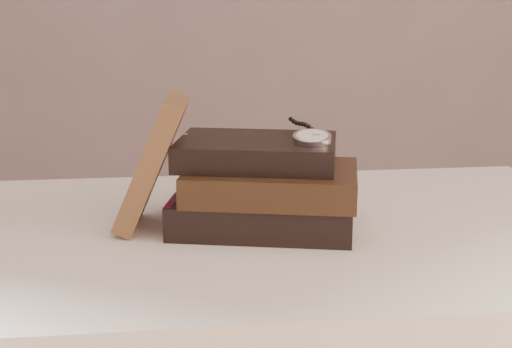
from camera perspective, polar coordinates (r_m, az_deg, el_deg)
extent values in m
cube|color=white|center=(1.05, -0.11, -5.11)|extent=(1.00, 0.60, 0.04)
cube|color=white|center=(1.07, -0.11, -8.14)|extent=(0.88, 0.49, 0.08)
cube|color=black|center=(1.04, 0.55, -2.79)|extent=(0.27, 0.22, 0.05)
cube|color=beige|center=(1.04, 0.71, -2.79)|extent=(0.26, 0.20, 0.04)
cube|color=gold|center=(1.08, -5.53, -2.18)|extent=(0.01, 0.01, 0.05)
cube|color=maroon|center=(1.06, -5.75, -2.56)|extent=(0.05, 0.15, 0.05)
cube|color=black|center=(1.02, 1.18, -0.64)|extent=(0.26, 0.20, 0.04)
cube|color=beige|center=(1.02, 1.35, -0.65)|extent=(0.25, 0.19, 0.03)
cube|color=gold|center=(1.06, -4.65, -0.14)|extent=(0.01, 0.01, 0.04)
cube|color=black|center=(1.03, 0.06, 1.68)|extent=(0.24, 0.19, 0.04)
cube|color=beige|center=(1.03, 0.23, 1.67)|extent=(0.23, 0.18, 0.03)
cube|color=gold|center=(1.07, -5.29, 2.07)|extent=(0.01, 0.01, 0.04)
cube|color=#4A2F1C|center=(1.03, -7.80, 0.84)|extent=(0.11, 0.13, 0.18)
cylinder|color=silver|center=(0.99, 4.22, 2.64)|extent=(0.06, 0.06, 0.02)
cylinder|color=white|center=(0.99, 4.23, 2.89)|extent=(0.05, 0.05, 0.01)
torus|color=silver|center=(0.99, 4.23, 2.86)|extent=(0.06, 0.06, 0.01)
cylinder|color=silver|center=(1.02, 4.30, 2.96)|extent=(0.01, 0.01, 0.01)
cube|color=black|center=(1.00, 4.24, 3.02)|extent=(0.00, 0.01, 0.00)
cube|color=black|center=(0.99, 4.52, 2.94)|extent=(0.01, 0.00, 0.00)
sphere|color=black|center=(1.03, 4.22, 3.35)|extent=(0.01, 0.01, 0.01)
sphere|color=black|center=(1.04, 3.98, 3.56)|extent=(0.01, 0.01, 0.01)
sphere|color=black|center=(1.05, 3.74, 3.70)|extent=(0.01, 0.01, 0.01)
sphere|color=black|center=(1.06, 3.51, 3.77)|extent=(0.01, 0.01, 0.01)
sphere|color=black|center=(1.07, 3.28, 3.80)|extent=(0.01, 0.01, 0.01)
sphere|color=black|center=(1.09, 3.06, 3.85)|extent=(0.01, 0.01, 0.01)
sphere|color=black|center=(1.10, 2.84, 3.97)|extent=(0.01, 0.01, 0.01)
sphere|color=black|center=(1.11, 2.63, 4.14)|extent=(0.01, 0.01, 0.01)
torus|color=silver|center=(1.11, -4.74, 0.85)|extent=(0.05, 0.03, 0.05)
torus|color=silver|center=(1.11, -2.09, 0.78)|extent=(0.05, 0.03, 0.05)
cylinder|color=silver|center=(1.11, -3.42, 0.97)|extent=(0.01, 0.01, 0.00)
cylinder|color=silver|center=(1.17, -5.27, 1.21)|extent=(0.03, 0.11, 0.03)
cylinder|color=silver|center=(1.16, -0.59, 1.09)|extent=(0.03, 0.11, 0.03)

